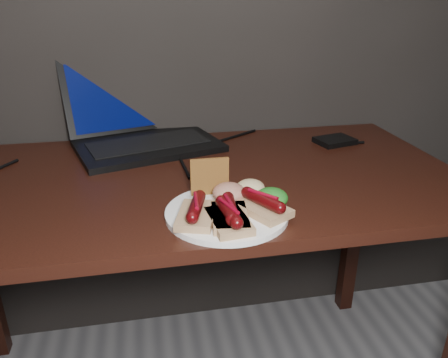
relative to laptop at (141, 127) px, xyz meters
The scene contains 13 objects.
desk 0.33m from the laptop, 69.59° to the right, with size 1.40×0.70×0.75m.
laptop is the anchor object (origin of this frame).
hard_drive 0.59m from the laptop, 11.11° to the right, with size 0.11×0.08×0.02m, color black.
desk_cables 0.18m from the laptop, 48.88° to the right, with size 1.12×0.36×0.01m.
plate 0.54m from the laptop, 72.41° to the right, with size 0.26×0.26×0.01m, color white.
bread_sausage_left 0.55m from the laptop, 79.85° to the right, with size 0.10×0.13×0.04m.
bread_sausage_center 0.58m from the laptop, 74.04° to the right, with size 0.08×0.12×0.04m.
bread_sausage_right 0.59m from the laptop, 66.52° to the right, with size 0.12×0.13×0.04m.
bread_sausage_extra 0.60m from the laptop, 74.89° to the right, with size 0.08×0.12×0.04m.
crispbread 0.45m from the laptop, 71.75° to the right, with size 0.09×0.01×0.09m, color #925C28.
salad_greens 0.57m from the laptop, 63.17° to the right, with size 0.07×0.07×0.04m, color #1B5611.
salsa_mound 0.50m from the laptop, 69.45° to the right, with size 0.07×0.07×0.04m, color maroon.
coleslaw_mound 0.51m from the laptop, 63.11° to the right, with size 0.06×0.06×0.04m, color beige.
Camera 1 is at (-0.10, 0.36, 1.18)m, focal length 35.00 mm.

